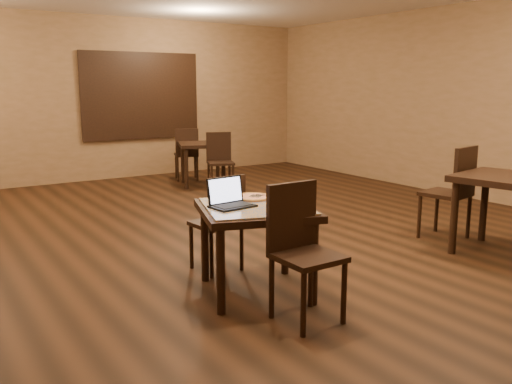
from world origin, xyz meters
TOP-DOWN VIEW (x-y plane):
  - ground at (0.00, 0.00)m, footprint 10.00×10.00m
  - wall_back at (0.00, 5.00)m, footprint 8.00×0.02m
  - wall_right at (4.00, 0.00)m, footprint 0.02×10.00m
  - mural at (0.50, 4.96)m, footprint 2.34×0.05m
  - tiled_table at (-1.01, -1.35)m, footprint 1.17×1.17m
  - chair_main_near at (-1.01, -1.96)m, footprint 0.45×0.45m
  - chair_main_far at (-1.00, -0.73)m, footprint 0.44×0.44m
  - laptop at (-1.21, -1.24)m, footprint 0.37×0.30m
  - plate at (-0.79, -1.53)m, footprint 0.27×0.27m
  - pizza_slice at (-0.79, -1.53)m, footprint 0.25×0.25m
  - pizza_pan at (-0.89, -1.11)m, footprint 0.33×0.33m
  - pizza_whole at (-0.89, -1.11)m, footprint 0.32×0.32m
  - spatula at (-0.87, -1.13)m, footprint 0.23×0.25m
  - napkin_roll at (-0.61, -1.49)m, footprint 0.13×0.18m
  - other_table_a at (1.00, 3.46)m, footprint 1.03×1.03m
  - other_table_a_chair_near at (1.03, 2.88)m, footprint 0.54×0.54m
  - other_table_a_chair_far at (0.97, 4.03)m, footprint 0.54×0.54m
  - other_table_c at (1.74, -1.86)m, footprint 1.04×1.04m
  - other_table_c_chair_far at (1.76, -1.23)m, footprint 0.55×0.55m

SIDE VIEW (x-z plane):
  - ground at x=0.00m, z-range 0.00..0.00m
  - chair_main_far at x=-1.00m, z-range 0.06..1.00m
  - other_table_a_chair_near at x=1.03m, z-range 0.06..1.04m
  - other_table_a_chair_far at x=0.97m, z-range 0.06..1.04m
  - chair_main_near at x=-1.01m, z-range 0.07..1.10m
  - other_table_c_chair_far at x=1.76m, z-range 0.07..1.15m
  - other_table_a at x=1.00m, z-range 0.25..1.00m
  - tiled_table at x=-1.01m, z-range 0.28..1.04m
  - other_table_c at x=1.74m, z-range 0.28..1.12m
  - pizza_pan at x=-0.89m, z-range 0.76..0.77m
  - plate at x=-0.79m, z-range 0.76..0.78m
  - pizza_whole at x=-0.89m, z-range 0.77..0.79m
  - napkin_roll at x=-0.61m, z-range 0.76..0.81m
  - pizza_slice at x=-0.79m, z-range 0.78..0.80m
  - spatula at x=-0.87m, z-range 0.78..0.80m
  - laptop at x=-1.21m, z-range 0.71..0.94m
  - wall_back at x=0.00m, z-range 0.00..3.00m
  - wall_right at x=4.00m, z-range 0.00..3.00m
  - mural at x=0.50m, z-range 0.73..2.37m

